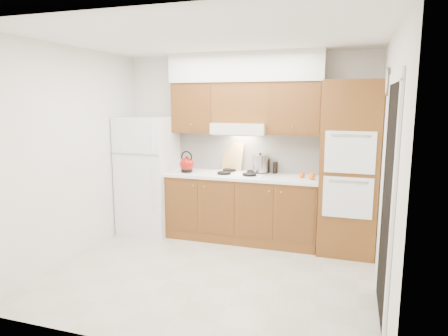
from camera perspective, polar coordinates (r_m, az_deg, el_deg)
name	(u,v)px	position (r m, az deg, el deg)	size (l,w,h in m)	color
floor	(212,273)	(4.74, -1.73, -14.72)	(3.60, 3.60, 0.00)	#BFB5A7
ceiling	(211,38)	(4.37, -1.92, 18.10)	(3.60, 3.60, 0.00)	white
wall_back	(246,146)	(5.79, 3.20, 3.11)	(3.60, 0.02, 2.60)	white
wall_left	(74,154)	(5.26, -20.64, 1.84)	(0.02, 3.00, 2.60)	white
wall_right	(388,170)	(4.13, 22.37, -0.22)	(0.02, 3.00, 2.60)	white
fridge	(149,175)	(6.05, -10.72, -0.99)	(0.75, 0.72, 1.72)	white
base_cabinets	(242,208)	(5.66, 2.59, -5.80)	(2.11, 0.60, 0.90)	brown
countertop	(242,176)	(5.55, 2.60, -1.14)	(2.13, 0.62, 0.04)	white
backsplash	(248,152)	(5.78, 3.40, 2.30)	(2.11, 0.03, 0.56)	white
oven_cabinet	(349,169)	(5.31, 17.45, -0.09)	(0.70, 0.65, 2.20)	brown
upper_cab_left	(196,108)	(5.83, -4.06, 8.56)	(0.63, 0.33, 0.70)	brown
upper_cab_right	(295,108)	(5.46, 10.16, 8.37)	(0.73, 0.33, 0.70)	brown
range_hood	(241,128)	(5.56, 2.38, 5.69)	(0.75, 0.45, 0.15)	silver
upper_cab_over_hood	(242,103)	(5.60, 2.58, 9.30)	(0.75, 0.33, 0.55)	brown
soffit	(245,67)	(5.59, 3.08, 14.17)	(2.13, 0.36, 0.40)	silver
cooktop	(239,174)	(5.58, 2.16, -0.81)	(0.74, 0.50, 0.01)	white
doorway	(388,204)	(3.84, 22.33, -4.74)	(0.02, 0.90, 2.10)	black
wall_clock	(388,82)	(4.63, 22.36, 11.33)	(0.30, 0.30, 0.02)	#3F3833
kettle	(187,165)	(5.73, -5.35, 0.49)	(0.20, 0.20, 0.20)	maroon
cutting_board	(233,157)	(5.80, 1.25, 1.54)	(0.33, 0.02, 0.43)	tan
stock_pot	(260,163)	(5.61, 5.18, 0.65)	(0.22, 0.22, 0.23)	#AEAEB2
condiment_a	(268,166)	(5.68, 6.27, 0.27)	(0.05, 0.05, 0.20)	black
condiment_b	(275,168)	(5.65, 7.25, 0.03)	(0.05, 0.05, 0.16)	black
condiment_c	(276,168)	(5.67, 7.38, 0.07)	(0.06, 0.06, 0.16)	black
orange_near	(312,176)	(5.31, 12.41, -1.15)	(0.09, 0.09, 0.09)	orange
orange_far	(302,175)	(5.39, 11.06, -1.00)	(0.08, 0.08, 0.08)	orange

